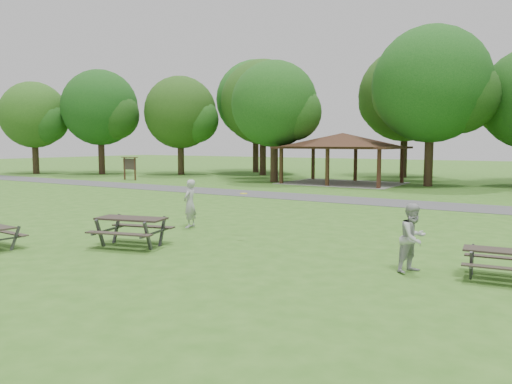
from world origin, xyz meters
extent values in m
plane|color=#366A1E|center=(0.00, 0.00, 0.00)|extent=(160.00, 160.00, 0.00)
cube|color=#48484A|center=(0.00, 14.00, 0.01)|extent=(120.00, 3.20, 0.02)
cube|color=#362313|center=(-7.70, 21.30, 1.30)|extent=(0.22, 0.22, 2.60)
cube|color=#362213|center=(-7.70, 26.70, 1.30)|extent=(0.22, 0.22, 2.60)
cube|color=#372314|center=(-4.00, 21.30, 1.30)|extent=(0.22, 0.22, 2.60)
cube|color=#382214|center=(-4.00, 26.70, 1.30)|extent=(0.22, 0.22, 2.60)
cube|color=#391D14|center=(-0.30, 21.30, 1.30)|extent=(0.22, 0.22, 2.60)
cube|color=#321B12|center=(-0.30, 26.70, 1.30)|extent=(0.22, 0.22, 2.60)
cube|color=#351F15|center=(-4.00, 24.00, 2.68)|extent=(8.60, 6.60, 0.16)
pyramid|color=#362015|center=(-4.00, 24.00, 3.26)|extent=(7.01, 7.01, 1.00)
cube|color=gray|center=(-4.00, 24.00, 0.01)|extent=(8.40, 6.40, 0.03)
cube|color=#381E14|center=(-20.60, 18.00, 0.90)|extent=(0.10, 0.10, 1.80)
cube|color=#3D2116|center=(-19.40, 18.00, 0.90)|extent=(0.10, 0.10, 1.80)
cube|color=#2D2621|center=(-20.00, 18.00, 1.30)|extent=(1.40, 0.06, 0.90)
cube|color=#311E13|center=(-20.00, 18.00, 1.85)|extent=(1.60, 0.30, 0.06)
cylinder|color=black|center=(-28.00, 22.00, 1.84)|extent=(0.60, 0.60, 3.67)
sphere|color=#124113|center=(-28.00, 22.00, 6.38)|extent=(7.20, 7.20, 7.20)
sphere|color=#163F12|center=(-26.38, 22.30, 5.66)|extent=(4.68, 4.68, 4.68)
sphere|color=#1D4614|center=(-29.44, 21.80, 5.83)|extent=(4.32, 4.32, 4.32)
cylinder|color=#302215|center=(-21.00, 25.50, 1.66)|extent=(0.60, 0.60, 3.32)
sphere|color=#1E4413|center=(-21.00, 25.50, 5.88)|extent=(6.80, 6.80, 6.80)
sphere|color=#1B4E16|center=(-19.47, 25.80, 5.20)|extent=(4.42, 4.42, 4.42)
sphere|color=#164A15|center=(-22.36, 25.30, 5.37)|extent=(4.08, 4.08, 4.08)
cylinder|color=black|center=(-14.00, 29.00, 1.92)|extent=(0.60, 0.60, 3.85)
sphere|color=#1D4413|center=(-14.00, 29.00, 6.77)|extent=(7.80, 7.80, 7.80)
sphere|color=#1A4E16|center=(-12.25, 29.30, 5.99)|extent=(5.07, 5.07, 5.07)
sphere|color=#174112|center=(-15.56, 28.80, 6.19)|extent=(4.68, 4.68, 4.68)
cylinder|color=#2E2014|center=(-9.00, 22.50, 1.75)|extent=(0.60, 0.60, 3.50)
sphere|color=#164814|center=(-9.00, 22.50, 5.97)|extent=(6.60, 6.60, 6.60)
sphere|color=#194614|center=(-7.52, 22.80, 5.31)|extent=(4.29, 4.29, 4.29)
sphere|color=#1C4413|center=(-10.32, 22.30, 5.48)|extent=(3.96, 3.96, 3.96)
cylinder|color=black|center=(2.00, 25.00, 2.01)|extent=(0.60, 0.60, 4.02)
sphere|color=#144614|center=(2.00, 25.00, 7.02)|extent=(8.00, 8.00, 8.00)
sphere|color=#173E11|center=(3.80, 25.30, 6.22)|extent=(5.20, 5.20, 5.20)
sphere|color=#1C4C15|center=(0.40, 24.80, 6.42)|extent=(4.80, 4.80, 4.80)
sphere|color=#1E4B15|center=(6.60, 28.30, 5.53)|extent=(4.20, 4.20, 4.20)
cylinder|color=#311E16|center=(-17.00, 32.50, 2.19)|extent=(0.60, 0.60, 4.38)
sphere|color=#164E16|center=(-17.00, 32.50, 7.38)|extent=(8.00, 8.00, 8.00)
sphere|color=#174112|center=(-15.20, 32.80, 6.58)|extent=(5.20, 5.20, 5.20)
sphere|color=#174C15|center=(-18.60, 32.30, 6.78)|extent=(4.80, 4.80, 4.80)
cylinder|color=black|center=(-2.00, 33.00, 2.06)|extent=(0.60, 0.60, 4.13)
sphere|color=#1C4212|center=(-2.00, 33.00, 7.13)|extent=(8.00, 8.00, 8.00)
sphere|color=#144012|center=(-0.20, 33.30, 6.33)|extent=(5.20, 5.20, 5.20)
sphere|color=#1D4413|center=(-3.60, 32.80, 6.53)|extent=(4.80, 4.80, 4.80)
cylinder|color=#2F2115|center=(-34.00, 19.00, 1.66)|extent=(0.60, 0.60, 3.32)
sphere|color=#214E16|center=(-34.00, 19.00, 5.72)|extent=(6.40, 6.40, 6.40)
sphere|color=#174714|center=(-32.56, 19.30, 5.08)|extent=(4.16, 4.16, 4.16)
sphere|color=#1A4C15|center=(-35.28, 18.80, 5.24)|extent=(3.84, 3.84, 3.84)
cube|color=#322B24|center=(-3.51, -2.45, 0.39)|extent=(1.61, 0.33, 0.04)
cube|color=#464649|center=(-2.90, -2.68, 0.33)|extent=(0.07, 0.34, 0.70)
cube|color=#404043|center=(-2.92, -3.01, 0.35)|extent=(0.13, 1.30, 0.04)
cube|color=#2A231E|center=(-0.45, -0.57, 0.83)|extent=(2.17, 1.29, 0.06)
cube|color=#312823|center=(-0.28, -1.22, 0.49)|extent=(2.04, 0.79, 0.04)
cube|color=#2F2722|center=(-0.62, 0.07, 0.49)|extent=(2.04, 0.79, 0.04)
cube|color=#3E3F41|center=(-1.10, -1.18, 0.41)|extent=(0.17, 0.43, 0.88)
cube|color=#3B3B3D|center=(-1.31, -0.36, 0.41)|extent=(0.17, 0.43, 0.88)
cube|color=#434346|center=(-1.20, -0.77, 0.45)|extent=(0.48, 1.62, 0.06)
cube|color=#414144|center=(0.42, -0.79, 0.41)|extent=(0.17, 0.43, 0.88)
cube|color=#393A3C|center=(0.20, 0.03, 0.41)|extent=(0.17, 0.43, 0.88)
cube|color=#3E3E40|center=(0.31, -0.38, 0.45)|extent=(0.48, 1.62, 0.06)
cube|color=#2C2520|center=(9.21, 1.21, 0.66)|extent=(1.68, 0.81, 0.04)
cube|color=#302A23|center=(9.27, 0.68, 0.39)|extent=(1.64, 0.40, 0.04)
cube|color=#332A25|center=(9.15, 1.74, 0.39)|extent=(1.64, 0.40, 0.04)
cube|color=#3D3E40|center=(8.63, 0.81, 0.33)|extent=(0.09, 0.34, 0.70)
cube|color=#434346|center=(8.55, 1.48, 0.33)|extent=(0.09, 0.34, 0.70)
cube|color=#454648|center=(8.59, 1.14, 0.36)|extent=(0.19, 1.32, 0.04)
cylinder|color=yellow|center=(1.67, 2.21, 1.44)|extent=(0.30, 0.30, 0.02)
imported|color=#ADADB0|center=(-1.09, 2.87, 0.87)|extent=(0.53, 0.70, 1.73)
imported|color=#AEAFB1|center=(7.34, 0.85, 0.82)|extent=(0.88, 0.97, 1.63)
camera|label=1|loc=(10.36, -10.85, 3.04)|focal=35.00mm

